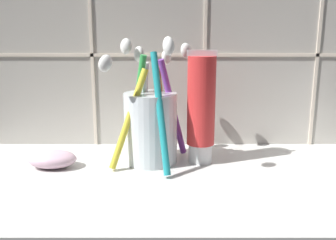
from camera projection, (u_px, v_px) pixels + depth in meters
The scene contains 5 objects.
sink_counter at pixel (200, 184), 48.09cm from camera, with size 70.36×29.34×2.00cm, color silver.
tile_wall_backsplash at pixel (195, 20), 57.84cm from camera, with size 80.36×1.72×43.52cm.
toothbrush_cup at pixel (152, 123), 52.09cm from camera, with size 12.98×13.66×17.78cm.
toothpaste_tube at pixel (202, 108), 51.54cm from camera, with size 4.07×3.88×15.70cm.
soap_bar at pixel (54, 159), 50.81cm from camera, with size 6.55×4.26×2.39cm, color #DBB2C6.
Camera 1 is at (-3.97, -44.94, 20.02)cm, focal length 40.00 mm.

